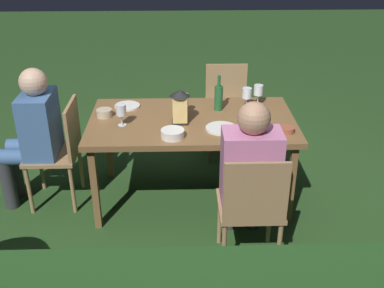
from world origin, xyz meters
TOP-DOWN VIEW (x-y plane):
  - ground_plane at (0.00, 0.00)m, footprint 16.00×16.00m
  - dining_table at (0.00, 0.00)m, footprint 1.60×0.90m
  - chair_head_far at (1.05, 0.00)m, footprint 0.40×0.42m
  - person_in_blue at (1.25, 0.00)m, footprint 0.48×0.38m
  - chair_side_right_a at (-0.36, 0.84)m, footprint 0.42×0.40m
  - person_in_pink at (-0.36, 0.65)m, footprint 0.38×0.47m
  - chair_side_left_a at (-0.36, -0.84)m, footprint 0.42×0.40m
  - lantern_centerpiece at (0.09, 0.06)m, footprint 0.15×0.15m
  - green_bottle_on_table at (-0.22, -0.18)m, footprint 0.07×0.07m
  - wine_glass_a at (0.53, 0.10)m, footprint 0.08×0.08m
  - wine_glass_b at (0.06, -0.10)m, footprint 0.08×0.08m
  - wine_glass_c at (-0.56, -0.29)m, footprint 0.08×0.08m
  - wine_glass_d at (-0.45, -0.23)m, footprint 0.08×0.08m
  - plate_a at (-0.49, 0.01)m, footprint 0.23×0.23m
  - plate_b at (-0.21, 0.19)m, footprint 0.24×0.24m
  - plate_c at (0.53, -0.27)m, footprint 0.21×0.21m
  - bowl_olives at (-0.69, 0.26)m, footprint 0.11×0.11m
  - bowl_bread at (0.15, 0.32)m, footprint 0.17×0.17m
  - bowl_salad at (0.69, -0.07)m, footprint 0.12×0.12m

SIDE VIEW (x-z plane):
  - ground_plane at x=0.00m, z-range 0.00..0.00m
  - chair_head_far at x=1.05m, z-range 0.05..0.92m
  - chair_side_right_a at x=-0.36m, z-range 0.05..0.92m
  - chair_side_left_a at x=-0.36m, z-range 0.05..0.92m
  - person_in_blue at x=1.25m, z-range 0.06..1.21m
  - person_in_pink at x=-0.36m, z-range 0.06..1.21m
  - dining_table at x=0.00m, z-range 0.31..1.03m
  - plate_a at x=-0.49m, z-range 0.73..0.74m
  - plate_b at x=-0.21m, z-range 0.73..0.74m
  - plate_c at x=0.53m, z-range 0.73..0.74m
  - bowl_olives at x=-0.69m, z-range 0.73..0.77m
  - bowl_bread at x=0.15m, z-range 0.73..0.79m
  - bowl_salad at x=0.69m, z-range 0.73..0.79m
  - green_bottle_on_table at x=-0.22m, z-range 0.69..0.98m
  - wine_glass_a at x=0.53m, z-range 0.76..0.93m
  - wine_glass_b at x=0.06m, z-range 0.76..0.93m
  - wine_glass_c at x=-0.56m, z-range 0.76..0.93m
  - wine_glass_d at x=-0.45m, z-range 0.76..0.93m
  - lantern_centerpiece at x=0.09m, z-range 0.74..1.01m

